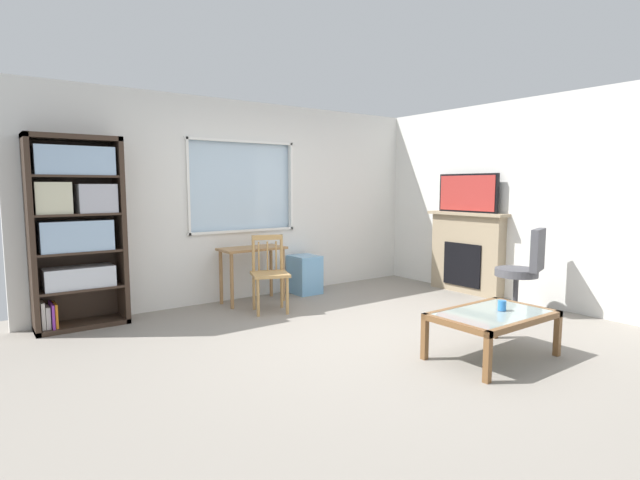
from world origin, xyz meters
name	(u,v)px	position (x,y,z in m)	size (l,w,h in m)	color
ground	(356,340)	(0.00, 0.00, -0.01)	(6.41, 5.58, 0.02)	gray
wall_back_with_window	(245,203)	(0.01, 2.29, 1.26)	(5.41, 0.15, 2.57)	silver
wall_right	(523,202)	(2.77, 0.00, 1.28)	(0.12, 4.78, 2.57)	silver
bookshelf	(76,222)	(-2.07, 2.05, 1.11)	(0.90, 0.38, 1.99)	#38281E
desk_under_window	(252,258)	(-0.09, 1.94, 0.57)	(0.82, 0.41, 0.71)	#A37547
wooden_chair	(269,273)	(-0.13, 1.42, 0.46)	(0.53, 0.52, 0.90)	tan
plastic_drawer_unit	(305,274)	(0.75, 1.99, 0.26)	(0.35, 0.40, 0.53)	#72ADDB
fireplace	(467,252)	(2.61, 0.72, 0.56)	(0.26, 1.20, 1.12)	tan
tv	(468,193)	(2.59, 0.72, 1.38)	(0.06, 0.94, 0.53)	black
office_chair	(524,267)	(2.18, -0.41, 0.55)	(0.58, 0.56, 1.00)	#4C4C51
coffee_table	(492,318)	(0.63, -1.07, 0.35)	(1.06, 0.67, 0.40)	#8C9E99
sippy_cup	(502,306)	(0.74, -1.08, 0.45)	(0.07, 0.07, 0.09)	#337FD6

